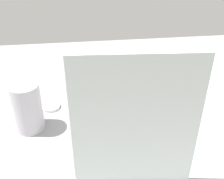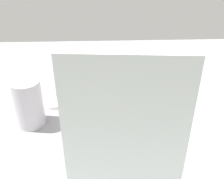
{
  "view_description": "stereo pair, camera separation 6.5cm",
  "coord_description": "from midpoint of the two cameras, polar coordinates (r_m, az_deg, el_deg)",
  "views": [
    {
      "loc": [
        6.26,
        72.53,
        57.0
      ],
      "look_at": [
        -3.21,
        -2.55,
        10.23
      ],
      "focal_mm": 44.43,
      "sensor_mm": 36.0,
      "label": 1
    },
    {
      "loc": [
        -0.25,
        73.07,
        57.0
      ],
      "look_at": [
        -3.21,
        -2.55,
        10.23
      ],
      "focal_mm": 44.43,
      "sensor_mm": 36.0,
      "label": 2
    }
  ],
  "objects": [
    {
      "name": "cutting_board",
      "position": [
        0.61,
        1.73,
        -7.92
      ],
      "size": [
        28.06,
        3.93,
        36.0
      ],
      "primitive_type": "cube",
      "rotation": [
        0.0,
        0.0,
        -0.08
      ],
      "color": "white",
      "rests_on": "ground_plane"
    },
    {
      "name": "jar_lid",
      "position": [
        1.01,
        -14.28,
        -3.43
      ],
      "size": [
        6.38,
        6.38,
        1.04
      ],
      "primitive_type": "cylinder",
      "color": "silver",
      "rests_on": "ground_plane"
    },
    {
      "name": "thermos_tumbler",
      "position": [
        0.89,
        -19.05,
        -3.53
      ],
      "size": [
        8.96,
        8.96,
        15.85
      ],
      "primitive_type": "cylinder",
      "color": "silver",
      "rests_on": "ground_plane"
    },
    {
      "name": "banana_bunch",
      "position": [
        0.91,
        -3.37,
        0.11
      ],
      "size": [
        17.1,
        14.55,
        6.2
      ],
      "color": "yellow",
      "rests_on": "fruit_bowl"
    },
    {
      "name": "orange_front_right",
      "position": [
        0.93,
        0.16,
        1.31
      ],
      "size": [
        7.1,
        7.1,
        7.1
      ],
      "primitive_type": "sphere",
      "color": "orange",
      "rests_on": "fruit_bowl"
    },
    {
      "name": "orange_center",
      "position": [
        0.89,
        -4.85,
        -0.41
      ],
      "size": [
        7.1,
        7.1,
        7.1
      ],
      "primitive_type": "sphere",
      "color": "orange",
      "rests_on": "fruit_bowl"
    },
    {
      "name": "ground_plane",
      "position": [
        0.93,
        -3.79,
        -7.13
      ],
      "size": [
        180.0,
        140.0,
        3.0
      ],
      "primitive_type": "cube",
      "color": "gray"
    },
    {
      "name": "orange_front_left",
      "position": [
        0.85,
        -1.27,
        -1.87
      ],
      "size": [
        7.1,
        7.1,
        7.1
      ],
      "primitive_type": "sphere",
      "color": "orange",
      "rests_on": "fruit_bowl"
    },
    {
      "name": "fruit_bowl",
      "position": [
        0.93,
        -2.02,
        -3.78
      ],
      "size": [
        22.35,
        22.35,
        6.23
      ],
      "primitive_type": "cylinder",
      "color": "#AFC1DB",
      "rests_on": "ground_plane"
    }
  ]
}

